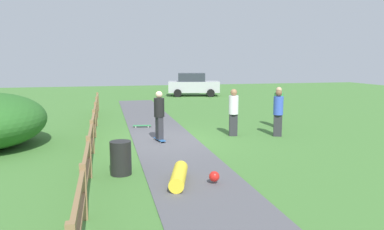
{
  "coord_description": "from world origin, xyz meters",
  "views": [
    {
      "loc": [
        -2.14,
        -13.37,
        3.02
      ],
      "look_at": [
        0.95,
        -0.34,
        1.0
      ],
      "focal_mm": 34.42,
      "sensor_mm": 36.0,
      "label": 1
    }
  ],
  "objects_px": {
    "skater_fallen": "(182,176)",
    "bystander_white": "(234,110)",
    "trash_bin": "(121,158)",
    "skateboard_loose": "(142,126)",
    "bystander_blue": "(278,111)",
    "bystander_green": "(278,105)",
    "skater_riding": "(159,113)",
    "parked_car_silver": "(193,84)"
  },
  "relations": [
    {
      "from": "skater_fallen",
      "to": "bystander_white",
      "type": "distance_m",
      "value": 6.13
    },
    {
      "from": "trash_bin",
      "to": "skater_fallen",
      "type": "bearing_deg",
      "value": -38.18
    },
    {
      "from": "skater_fallen",
      "to": "skateboard_loose",
      "type": "xyz_separation_m",
      "value": [
        -0.2,
        7.81,
        -0.11
      ]
    },
    {
      "from": "trash_bin",
      "to": "skateboard_loose",
      "type": "relative_size",
      "value": 1.1
    },
    {
      "from": "skater_fallen",
      "to": "bystander_blue",
      "type": "height_order",
      "value": "bystander_blue"
    },
    {
      "from": "bystander_blue",
      "to": "skater_fallen",
      "type": "bearing_deg",
      "value": -136.06
    },
    {
      "from": "skateboard_loose",
      "to": "bystander_blue",
      "type": "distance_m",
      "value": 6.02
    },
    {
      "from": "skater_fallen",
      "to": "bystander_blue",
      "type": "bearing_deg",
      "value": 43.94
    },
    {
      "from": "bystander_white",
      "to": "bystander_green",
      "type": "bearing_deg",
      "value": 26.42
    },
    {
      "from": "skater_riding",
      "to": "parked_car_silver",
      "type": "relative_size",
      "value": 0.42
    },
    {
      "from": "trash_bin",
      "to": "bystander_green",
      "type": "xyz_separation_m",
      "value": [
        7.16,
        5.34,
        0.56
      ]
    },
    {
      "from": "bystander_green",
      "to": "bystander_white",
      "type": "bearing_deg",
      "value": -153.58
    },
    {
      "from": "skater_riding",
      "to": "bystander_blue",
      "type": "bearing_deg",
      "value": -1.2
    },
    {
      "from": "trash_bin",
      "to": "skater_riding",
      "type": "bearing_deg",
      "value": 66.92
    },
    {
      "from": "skater_riding",
      "to": "skater_fallen",
      "type": "bearing_deg",
      "value": -91.81
    },
    {
      "from": "skater_riding",
      "to": "bystander_white",
      "type": "relative_size",
      "value": 0.99
    },
    {
      "from": "bystander_blue",
      "to": "parked_car_silver",
      "type": "xyz_separation_m",
      "value": [
        0.56,
        16.71,
        -0.07
      ]
    },
    {
      "from": "skater_riding",
      "to": "parked_car_silver",
      "type": "xyz_separation_m",
      "value": [
        5.27,
        16.61,
        -0.1
      ]
    },
    {
      "from": "bystander_white",
      "to": "parked_car_silver",
      "type": "height_order",
      "value": "parked_car_silver"
    },
    {
      "from": "skateboard_loose",
      "to": "bystander_white",
      "type": "xyz_separation_m",
      "value": [
        3.38,
        -2.64,
        0.96
      ]
    },
    {
      "from": "skateboard_loose",
      "to": "skater_riding",
      "type": "bearing_deg",
      "value": -83.37
    },
    {
      "from": "skater_fallen",
      "to": "parked_car_silver",
      "type": "relative_size",
      "value": 0.35
    },
    {
      "from": "trash_bin",
      "to": "bystander_white",
      "type": "relative_size",
      "value": 0.48
    },
    {
      "from": "skater_fallen",
      "to": "bystander_white",
      "type": "height_order",
      "value": "bystander_white"
    },
    {
      "from": "bystander_blue",
      "to": "parked_car_silver",
      "type": "bearing_deg",
      "value": 88.1
    },
    {
      "from": "skater_riding",
      "to": "skater_fallen",
      "type": "relative_size",
      "value": 1.21
    },
    {
      "from": "skater_riding",
      "to": "skateboard_loose",
      "type": "distance_m",
      "value": 3.2
    },
    {
      "from": "bystander_green",
      "to": "parked_car_silver",
      "type": "distance_m",
      "value": 14.95
    },
    {
      "from": "bystander_blue",
      "to": "skateboard_loose",
      "type": "bearing_deg",
      "value": 148.35
    },
    {
      "from": "skateboard_loose",
      "to": "parked_car_silver",
      "type": "xyz_separation_m",
      "value": [
        5.62,
        13.58,
        0.87
      ]
    },
    {
      "from": "skater_fallen",
      "to": "skateboard_loose",
      "type": "bearing_deg",
      "value": 91.47
    },
    {
      "from": "skater_fallen",
      "to": "skater_riding",
      "type": "bearing_deg",
      "value": 88.19
    },
    {
      "from": "bystander_blue",
      "to": "bystander_white",
      "type": "bearing_deg",
      "value": 163.99
    },
    {
      "from": "trash_bin",
      "to": "skater_riding",
      "type": "distance_m",
      "value": 4.04
    },
    {
      "from": "bystander_blue",
      "to": "parked_car_silver",
      "type": "distance_m",
      "value": 16.72
    },
    {
      "from": "skater_riding",
      "to": "skateboard_loose",
      "type": "xyz_separation_m",
      "value": [
        -0.35,
        3.02,
        -0.98
      ]
    },
    {
      "from": "skater_riding",
      "to": "bystander_white",
      "type": "xyz_separation_m",
      "value": [
        3.02,
        0.39,
        -0.02
      ]
    },
    {
      "from": "skateboard_loose",
      "to": "bystander_blue",
      "type": "xyz_separation_m",
      "value": [
        5.06,
        -3.12,
        0.94
      ]
    },
    {
      "from": "skater_riding",
      "to": "trash_bin",
      "type": "bearing_deg",
      "value": -113.08
    },
    {
      "from": "skateboard_loose",
      "to": "bystander_green",
      "type": "xyz_separation_m",
      "value": [
        5.95,
        -1.36,
        0.92
      ]
    },
    {
      "from": "bystander_blue",
      "to": "bystander_green",
      "type": "bearing_deg",
      "value": 63.39
    },
    {
      "from": "skater_fallen",
      "to": "skateboard_loose",
      "type": "height_order",
      "value": "skater_fallen"
    }
  ]
}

